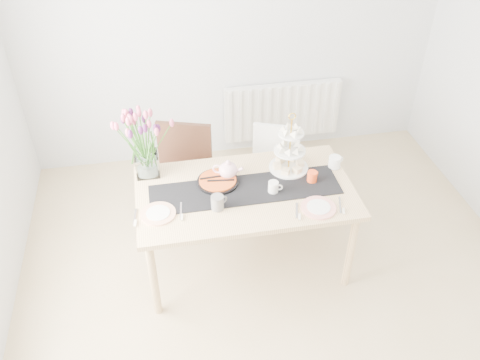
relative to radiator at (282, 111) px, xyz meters
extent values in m
plane|color=tan|center=(-0.50, -2.19, -0.45)|extent=(4.50, 4.50, 0.00)
plane|color=silver|center=(-0.50, 0.06, 0.85)|extent=(4.00, 0.00, 4.00)
cube|color=white|center=(0.00, 0.00, 0.00)|extent=(1.20, 0.08, 0.60)
cube|color=tan|center=(-0.70, -1.56, 0.28)|extent=(1.60, 0.90, 0.04)
cylinder|color=tan|center=(-1.43, -1.94, -0.09)|extent=(0.06, 0.06, 0.71)
cylinder|color=tan|center=(0.03, -1.94, -0.09)|extent=(0.06, 0.06, 0.71)
cylinder|color=tan|center=(-1.43, -1.18, -0.09)|extent=(0.06, 0.06, 0.71)
cylinder|color=tan|center=(0.03, -1.18, -0.09)|extent=(0.06, 0.06, 0.71)
cube|color=#331C12|center=(-1.14, -1.04, 0.02)|extent=(0.58, 0.58, 0.04)
cube|color=#331C12|center=(-1.07, -0.84, 0.26)|extent=(0.45, 0.18, 0.44)
cylinder|color=#331C12|center=(-1.36, -1.15, -0.22)|extent=(0.04, 0.04, 0.45)
cylinder|color=#331C12|center=(-1.02, -1.26, -0.22)|extent=(0.04, 0.04, 0.45)
cylinder|color=#331C12|center=(-1.25, -0.81, -0.22)|extent=(0.04, 0.04, 0.45)
cylinder|color=#331C12|center=(-0.91, -0.92, -0.22)|extent=(0.04, 0.04, 0.45)
cube|color=white|center=(-0.35, -1.01, -0.04)|extent=(0.53, 0.53, 0.04)
cube|color=white|center=(-0.28, -0.84, 0.18)|extent=(0.39, 0.18, 0.39)
cylinder|color=white|center=(-0.58, -1.12, -0.25)|extent=(0.04, 0.04, 0.39)
cylinder|color=white|center=(-0.25, -1.25, -0.25)|extent=(0.04, 0.04, 0.39)
cylinder|color=white|center=(-0.45, -0.78, -0.25)|extent=(0.04, 0.04, 0.39)
cylinder|color=white|center=(-0.11, -0.91, -0.25)|extent=(0.04, 0.04, 0.39)
cube|color=black|center=(-0.70, -1.56, 0.30)|extent=(1.40, 0.35, 0.01)
cube|color=silver|center=(-1.39, -1.22, 0.39)|extent=(0.17, 0.17, 0.17)
cylinder|color=gold|center=(-0.32, -1.36, 0.52)|extent=(0.01, 0.01, 0.45)
cylinder|color=white|center=(-0.32, -1.36, 0.32)|extent=(0.30, 0.30, 0.01)
cylinder|color=white|center=(-0.32, -1.36, 0.47)|extent=(0.24, 0.24, 0.01)
cylinder|color=white|center=(-0.32, -1.36, 0.62)|extent=(0.19, 0.19, 0.01)
cylinder|color=white|center=(0.04, -1.40, 0.35)|extent=(0.12, 0.12, 0.09)
cylinder|color=black|center=(-0.88, -1.44, 0.31)|extent=(0.31, 0.31, 0.03)
cylinder|color=#D54F1E|center=(-0.88, -1.44, 0.33)|extent=(0.28, 0.28, 0.01)
cylinder|color=slate|center=(-0.93, -1.72, 0.35)|extent=(0.12, 0.12, 0.11)
cylinder|color=silver|center=(-0.50, -1.62, 0.35)|extent=(0.09, 0.09, 0.09)
cylinder|color=#FA4B1B|center=(-0.19, -1.55, 0.34)|extent=(0.10, 0.10, 0.09)
cylinder|color=white|center=(-1.34, -1.71, 0.31)|extent=(0.27, 0.27, 0.01)
cylinder|color=white|center=(-0.23, -1.85, 0.31)|extent=(0.31, 0.31, 0.01)
camera|label=1|loc=(-1.27, -4.39, 2.66)|focal=38.00mm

